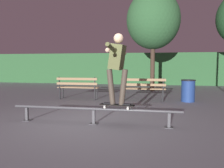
% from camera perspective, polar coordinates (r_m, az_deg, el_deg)
% --- Properties ---
extents(ground_plane, '(90.00, 90.00, 0.00)m').
position_cam_1_polar(ground_plane, '(5.50, -4.10, -9.38)').
color(ground_plane, slate).
extents(hedge_backdrop, '(24.00, 1.20, 2.11)m').
position_cam_1_polar(hedge_backdrop, '(16.12, 5.99, 3.79)').
color(hedge_backdrop, '#2D5B33').
rests_on(hedge_backdrop, ground).
extents(grind_rail, '(3.92, 0.18, 0.38)m').
position_cam_1_polar(grind_rail, '(5.30, -4.53, -6.71)').
color(grind_rail, '#47474C').
rests_on(grind_rail, ground).
extents(skateboard, '(0.80, 0.29, 0.09)m').
position_cam_1_polar(skateboard, '(5.16, 1.25, -5.22)').
color(skateboard, black).
rests_on(skateboard, grind_rail).
extents(skateboarder, '(0.63, 1.40, 1.56)m').
position_cam_1_polar(skateboarder, '(5.08, 1.30, 5.23)').
color(skateboarder, black).
rests_on(skateboarder, skateboard).
extents(park_bench_leftmost, '(1.61, 0.44, 0.88)m').
position_cam_1_polar(park_bench_leftmost, '(9.02, -8.41, -0.38)').
color(park_bench_leftmost, black).
rests_on(park_bench_leftmost, ground).
extents(park_bench_left_center, '(1.61, 0.44, 0.88)m').
position_cam_1_polar(park_bench_left_center, '(8.53, 7.71, -0.67)').
color(park_bench_left_center, black).
rests_on(park_bench_left_center, ground).
extents(tree_behind_benches, '(2.63, 2.63, 4.99)m').
position_cam_1_polar(tree_behind_benches, '(12.03, 10.11, 15.23)').
color(tree_behind_benches, '#3D2D23').
rests_on(tree_behind_benches, ground).
extents(trash_can, '(0.52, 0.52, 0.80)m').
position_cam_1_polar(trash_can, '(8.83, 18.20, -1.49)').
color(trash_can, navy).
rests_on(trash_can, ground).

